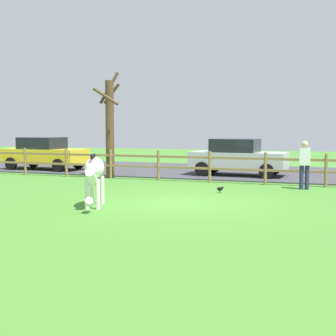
{
  "coord_description": "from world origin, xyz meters",
  "views": [
    {
      "loc": [
        4.13,
        -12.4,
        2.12
      ],
      "look_at": [
        -0.74,
        0.98,
        0.88
      ],
      "focal_mm": 50.73,
      "sensor_mm": 36.0,
      "label": 1
    }
  ],
  "objects": [
    {
      "name": "ground_plane",
      "position": [
        0.0,
        0.0,
        0.0
      ],
      "size": [
        60.0,
        60.0,
        0.0
      ],
      "primitive_type": "plane",
      "color": "#3D7528"
    },
    {
      "name": "parking_asphalt",
      "position": [
        0.0,
        9.3,
        0.03
      ],
      "size": [
        28.0,
        7.4,
        0.05
      ],
      "primitive_type": "cube",
      "color": "#38383D",
      "rests_on": "ground_plane"
    },
    {
      "name": "paddock_fence",
      "position": [
        -0.52,
        5.0,
        0.68
      ],
      "size": [
        21.07,
        0.11,
        1.19
      ],
      "color": "olive",
      "rests_on": "ground_plane"
    },
    {
      "name": "bare_tree",
      "position": [
        -4.85,
        5.23,
        2.16
      ],
      "size": [
        1.18,
        1.21,
        4.4
      ],
      "color": "#513A23",
      "rests_on": "ground_plane"
    },
    {
      "name": "zebra",
      "position": [
        -1.94,
        -1.42,
        0.93
      ],
      "size": [
        0.93,
        1.86,
        1.41
      ],
      "color": "white",
      "rests_on": "ground_plane"
    },
    {
      "name": "crow_on_grass",
      "position": [
        0.52,
        2.4,
        0.13
      ],
      "size": [
        0.21,
        0.1,
        0.2
      ],
      "color": "black",
      "rests_on": "ground_plane"
    },
    {
      "name": "parked_car_silver",
      "position": [
        0.03,
        7.52,
        0.84
      ],
      "size": [
        4.07,
        2.01,
        1.56
      ],
      "color": "#B7BABF",
      "rests_on": "parking_asphalt"
    },
    {
      "name": "parked_car_yellow",
      "position": [
        -9.4,
        7.16,
        0.84
      ],
      "size": [
        4.05,
        1.98,
        1.56
      ],
      "color": "yellow",
      "rests_on": "parking_asphalt"
    },
    {
      "name": "visitor_near_fence",
      "position": [
        3.0,
        4.18,
        0.91
      ],
      "size": [
        0.39,
        0.27,
        1.64
      ],
      "color": "#232847",
      "rests_on": "ground_plane"
    }
  ]
}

